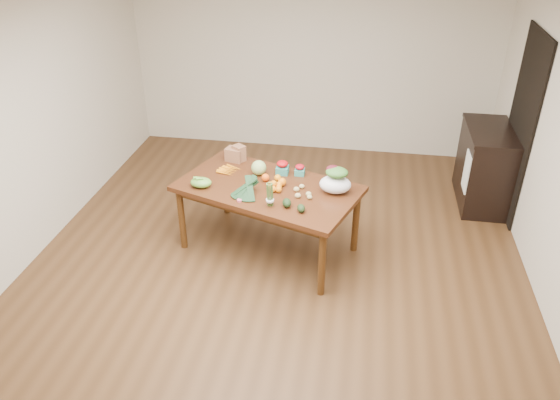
% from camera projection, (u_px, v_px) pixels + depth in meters
% --- Properties ---
extents(floor, '(6.00, 6.00, 0.00)m').
position_uv_depth(floor, '(275.00, 267.00, 5.54)').
color(floor, '#51341C').
rests_on(floor, ground).
extents(room_walls, '(5.02, 6.02, 2.70)m').
position_uv_depth(room_walls, '(275.00, 146.00, 4.86)').
color(room_walls, beige).
rests_on(room_walls, floor).
extents(dining_table, '(2.00, 1.52, 0.75)m').
position_uv_depth(dining_table, '(268.00, 218.00, 5.65)').
color(dining_table, '#41200F').
rests_on(dining_table, floor).
extents(doorway_dark, '(0.02, 1.00, 2.10)m').
position_uv_depth(doorway_dark, '(520.00, 127.00, 6.03)').
color(doorway_dark, black).
rests_on(doorway_dark, floor).
extents(cabinet, '(0.52, 1.02, 0.94)m').
position_uv_depth(cabinet, '(484.00, 166.00, 6.48)').
color(cabinet, black).
rests_on(cabinet, floor).
extents(dish_towel, '(0.02, 0.28, 0.45)m').
position_uv_depth(dish_towel, '(466.00, 172.00, 6.18)').
color(dish_towel, white).
rests_on(dish_towel, cabinet).
extents(paper_bag, '(0.30, 0.28, 0.18)m').
position_uv_depth(paper_bag, '(235.00, 153.00, 5.94)').
color(paper_bag, '#905C40').
rests_on(paper_bag, dining_table).
extents(cabbage, '(0.16, 0.16, 0.16)m').
position_uv_depth(cabbage, '(259.00, 168.00, 5.65)').
color(cabbage, '#94B166').
rests_on(cabbage, dining_table).
extents(strawberry_basket_a, '(0.16, 0.16, 0.11)m').
position_uv_depth(strawberry_basket_a, '(282.00, 169.00, 5.68)').
color(strawberry_basket_a, red).
rests_on(strawberry_basket_a, dining_table).
extents(strawberry_basket_b, '(0.13, 0.13, 0.09)m').
position_uv_depth(strawberry_basket_b, '(300.00, 171.00, 5.66)').
color(strawberry_basket_b, red).
rests_on(strawberry_basket_b, dining_table).
extents(orange_a, '(0.08, 0.08, 0.08)m').
position_uv_depth(orange_a, '(265.00, 178.00, 5.54)').
color(orange_a, orange).
rests_on(orange_a, dining_table).
extents(orange_b, '(0.07, 0.07, 0.07)m').
position_uv_depth(orange_b, '(278.00, 178.00, 5.55)').
color(orange_b, '#FFAC0F').
rests_on(orange_b, dining_table).
extents(orange_c, '(0.08, 0.08, 0.08)m').
position_uv_depth(orange_c, '(282.00, 182.00, 5.46)').
color(orange_c, orange).
rests_on(orange_c, dining_table).
extents(mandarin_cluster, '(0.23, 0.23, 0.10)m').
position_uv_depth(mandarin_cluster, '(274.00, 185.00, 5.38)').
color(mandarin_cluster, orange).
rests_on(mandarin_cluster, dining_table).
extents(carrots, '(0.28, 0.28, 0.03)m').
position_uv_depth(carrots, '(229.00, 170.00, 5.74)').
color(carrots, orange).
rests_on(carrots, dining_table).
extents(snap_pea_bag, '(0.21, 0.16, 0.10)m').
position_uv_depth(snap_pea_bag, '(201.00, 182.00, 5.43)').
color(snap_pea_bag, '#68AB3A').
rests_on(snap_pea_bag, dining_table).
extents(kale_bunch, '(0.43, 0.48, 0.16)m').
position_uv_depth(kale_bunch, '(245.00, 190.00, 5.24)').
color(kale_bunch, black).
rests_on(kale_bunch, dining_table).
extents(asparagus_bundle, '(0.11, 0.14, 0.26)m').
position_uv_depth(asparagus_bundle, '(270.00, 194.00, 5.07)').
color(asparagus_bundle, '#58863D').
rests_on(asparagus_bundle, dining_table).
extents(potato_a, '(0.06, 0.05, 0.05)m').
position_uv_depth(potato_a, '(296.00, 189.00, 5.36)').
color(potato_a, tan).
rests_on(potato_a, dining_table).
extents(potato_b, '(0.06, 0.05, 0.05)m').
position_uv_depth(potato_b, '(298.00, 195.00, 5.25)').
color(potato_b, '#D5B17B').
rests_on(potato_b, dining_table).
extents(potato_c, '(0.06, 0.05, 0.05)m').
position_uv_depth(potato_c, '(309.00, 194.00, 5.28)').
color(potato_c, tan).
rests_on(potato_c, dining_table).
extents(potato_d, '(0.05, 0.05, 0.05)m').
position_uv_depth(potato_d, '(302.00, 186.00, 5.42)').
color(potato_d, tan).
rests_on(potato_d, dining_table).
extents(potato_e, '(0.05, 0.05, 0.04)m').
position_uv_depth(potato_e, '(310.00, 197.00, 5.23)').
color(potato_e, tan).
rests_on(potato_e, dining_table).
extents(avocado_a, '(0.11, 0.14, 0.08)m').
position_uv_depth(avocado_a, '(287.00, 203.00, 5.10)').
color(avocado_a, black).
rests_on(avocado_a, dining_table).
extents(avocado_b, '(0.10, 0.12, 0.07)m').
position_uv_depth(avocado_b, '(301.00, 208.00, 5.02)').
color(avocado_b, black).
rests_on(avocado_b, dining_table).
extents(salad_bag, '(0.37, 0.32, 0.24)m').
position_uv_depth(salad_bag, '(335.00, 181.00, 5.30)').
color(salad_bag, white).
rests_on(salad_bag, dining_table).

